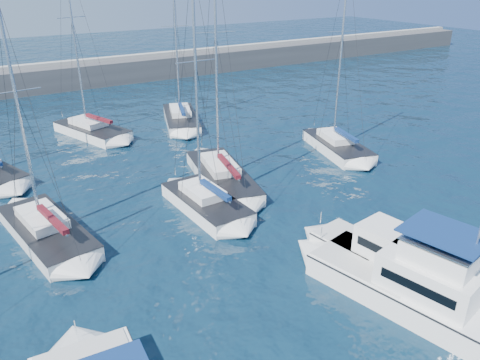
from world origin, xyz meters
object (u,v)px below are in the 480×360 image
sailboat_mid_b (47,232)px  sailboat_mid_d (222,176)px  motor_yacht_stbd_outer (380,257)px  sailboat_mid_c (206,203)px  sailboat_back_c (181,119)px  sailboat_mid_e (337,146)px  motor_yacht_stbd_inner (415,284)px  sailboat_back_b (92,130)px

sailboat_mid_b → sailboat_mid_d: sailboat_mid_d is taller
motor_yacht_stbd_outer → sailboat_mid_c: (-4.38, 10.88, -0.40)m
sailboat_mid_d → sailboat_back_c: 15.39m
sailboat_mid_d → sailboat_mid_e: 11.74m
motor_yacht_stbd_outer → sailboat_mid_b: size_ratio=0.52×
motor_yacht_stbd_inner → sailboat_back_c: 31.88m
sailboat_mid_d → sailboat_back_b: sailboat_back_b is taller
motor_yacht_stbd_outer → sailboat_back_b: size_ratio=0.42×
motor_yacht_stbd_outer → sailboat_back_c: 29.19m
sailboat_mid_e → sailboat_back_b: size_ratio=0.93×
sailboat_back_c → sailboat_mid_d: bearing=-84.3°
motor_yacht_stbd_inner → sailboat_mid_d: sailboat_mid_d is taller
motor_yacht_stbd_inner → sailboat_mid_d: 16.83m
motor_yacht_stbd_outer → sailboat_back_b: sailboat_back_b is taller
motor_yacht_stbd_inner → sailboat_back_b: 33.24m
motor_yacht_stbd_outer → sailboat_mid_d: size_ratio=0.42×
motor_yacht_stbd_inner → sailboat_back_c: (2.93, 31.74, -0.61)m
sailboat_mid_c → sailboat_back_b: 19.28m
sailboat_mid_d → motor_yacht_stbd_outer: bearing=-72.4°
motor_yacht_stbd_inner → motor_yacht_stbd_outer: (0.53, 2.65, -0.19)m
sailboat_mid_b → sailboat_mid_c: sailboat_mid_c is taller
motor_yacht_stbd_outer → motor_yacht_stbd_inner: bearing=-109.5°
motor_yacht_stbd_outer → sailboat_mid_c: 11.73m
motor_yacht_stbd_inner → sailboat_back_b: bearing=88.2°
sailboat_mid_b → sailboat_back_c: bearing=36.1°
motor_yacht_stbd_inner → sailboat_back_b: sailboat_back_b is taller
sailboat_mid_c → sailboat_back_b: sailboat_back_b is taller
sailboat_mid_b → sailboat_back_c: (16.40, 16.55, 0.01)m
motor_yacht_stbd_outer → sailboat_mid_e: size_ratio=0.45×
sailboat_mid_d → motor_yacht_stbd_inner: bearing=-75.0°
sailboat_mid_d → sailboat_back_c: size_ratio=1.12×
sailboat_mid_b → sailboat_mid_e: (24.45, 1.98, 0.03)m
sailboat_back_b → motor_yacht_stbd_outer: bearing=-96.9°
motor_yacht_stbd_inner → motor_yacht_stbd_outer: motor_yacht_stbd_inner is taller
motor_yacht_stbd_inner → sailboat_mid_e: bearing=45.3°
motor_yacht_stbd_inner → sailboat_mid_d: (-0.76, 16.80, -0.60)m
motor_yacht_stbd_inner → sailboat_mid_e: 20.39m
sailboat_mid_e → sailboat_back_c: (-8.05, 14.57, -0.02)m
motor_yacht_stbd_outer → sailboat_mid_c: size_ratio=0.47×
sailboat_back_b → sailboat_back_c: 8.91m
sailboat_back_c → motor_yacht_stbd_outer: bearing=-75.1°
sailboat_mid_d → sailboat_back_c: bearing=88.6°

